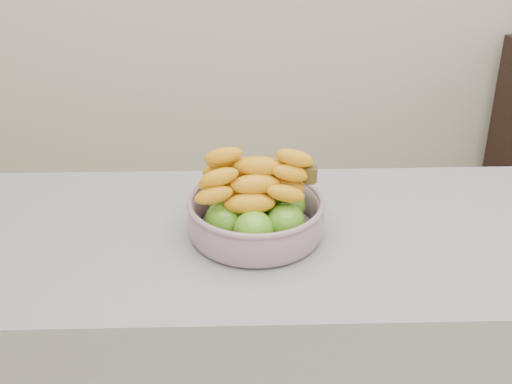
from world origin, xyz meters
TOP-DOWN VIEW (x-y plane):
  - fruit_bowl at (-0.26, 0.20)m, footprint 0.29×0.29m

SIDE VIEW (x-z plane):
  - fruit_bowl at x=-0.26m, z-range 0.87..1.05m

